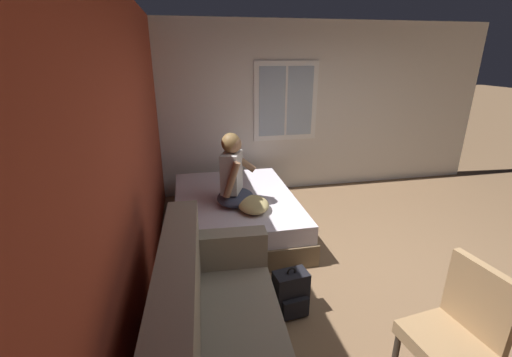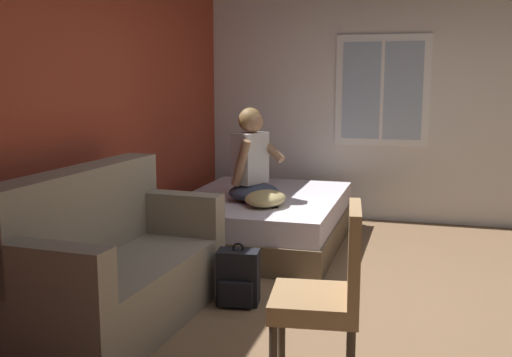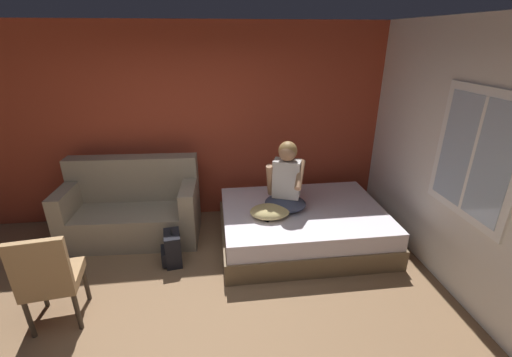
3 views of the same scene
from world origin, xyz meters
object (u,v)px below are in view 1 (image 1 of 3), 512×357
at_px(person_seated, 233,176).
at_px(backpack, 291,293).
at_px(throw_pillow, 253,204).
at_px(cell_phone, 259,210).
at_px(couch, 216,336).
at_px(bed, 235,213).
at_px(side_chair, 457,330).

relative_size(person_seated, backpack, 1.91).
xyz_separation_m(throw_pillow, cell_phone, (-0.02, -0.06, -0.07)).
height_order(couch, person_seated, person_seated).
relative_size(couch, person_seated, 1.99).
bearing_deg(person_seated, throw_pillow, -140.12).
xyz_separation_m(bed, backpack, (-1.63, -0.26, -0.04)).
xyz_separation_m(side_chair, throw_pillow, (2.14, 0.91, 0.02)).
relative_size(side_chair, cell_phone, 6.81).
distance_m(side_chair, throw_pillow, 2.33).
bearing_deg(person_seated, couch, 168.33).
bearing_deg(couch, side_chair, -105.04).
height_order(bed, person_seated, person_seated).
distance_m(bed, backpack, 1.66).
xyz_separation_m(side_chair, backpack, (0.96, 0.80, -0.34)).
bearing_deg(backpack, throw_pillow, 5.31).
height_order(backpack, throw_pillow, throw_pillow).
xyz_separation_m(bed, person_seated, (-0.23, 0.04, 0.60)).
bearing_deg(person_seated, backpack, -167.80).
distance_m(side_chair, cell_phone, 2.28).
height_order(couch, throw_pillow, couch).
height_order(person_seated, backpack, person_seated).
bearing_deg(couch, person_seated, -11.67).
distance_m(couch, cell_phone, 1.84).
distance_m(couch, side_chair, 1.58).
bearing_deg(cell_phone, person_seated, -92.73).
relative_size(person_seated, throw_pillow, 1.82).
bearing_deg(cell_phone, side_chair, 64.10).
bearing_deg(cell_phone, throw_pillow, -66.89).
height_order(side_chair, person_seated, person_seated).
distance_m(person_seated, backpack, 1.58).
xyz_separation_m(couch, backpack, (0.56, -0.71, -0.20)).
distance_m(couch, person_seated, 2.06).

